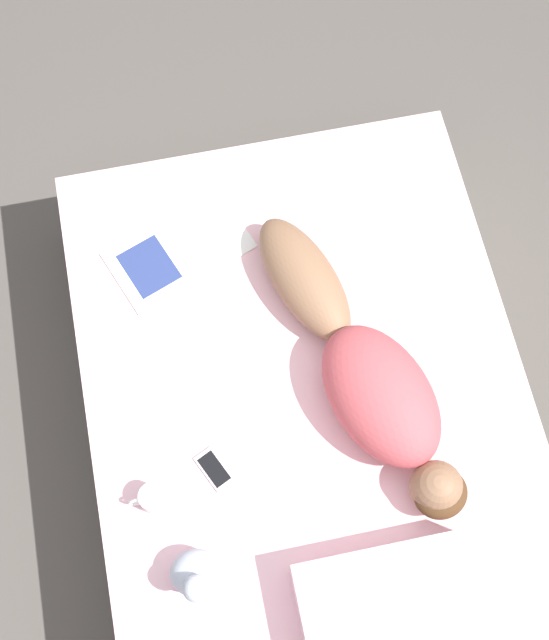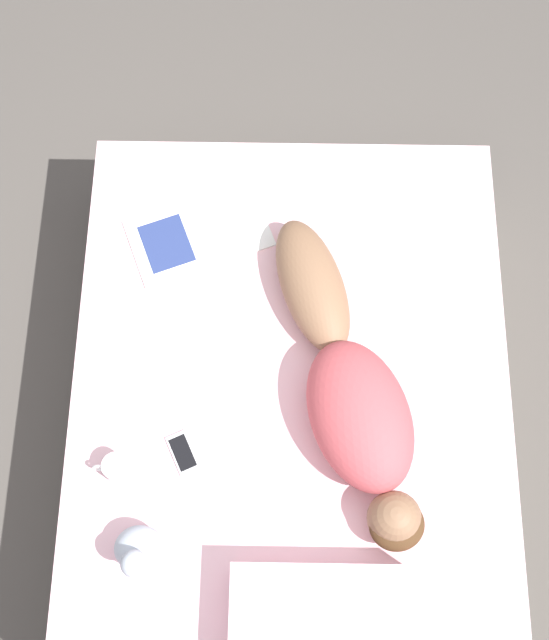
{
  "view_description": "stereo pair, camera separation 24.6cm",
  "coord_description": "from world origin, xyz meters",
  "px_view_note": "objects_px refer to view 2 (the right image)",
  "views": [
    {
      "loc": [
        0.29,
        0.87,
        3.42
      ],
      "look_at": [
        0.06,
        -0.24,
        0.54
      ],
      "focal_mm": 50.0,
      "sensor_mm": 36.0,
      "label": 1
    },
    {
      "loc": [
        0.04,
        0.89,
        3.42
      ],
      "look_at": [
        0.06,
        -0.24,
        0.54
      ],
      "focal_mm": 50.0,
      "sensor_mm": 36.0,
      "label": 2
    }
  ],
  "objects_px": {
    "person": "(350,389)",
    "coffee_mug": "(116,468)",
    "open_magazine": "(198,234)",
    "cell_phone": "(183,453)"
  },
  "relations": [
    {
      "from": "person",
      "to": "coffee_mug",
      "type": "distance_m",
      "value": 0.81
    },
    {
      "from": "person",
      "to": "open_magazine",
      "type": "relative_size",
      "value": 2.11
    },
    {
      "from": "open_magazine",
      "to": "coffee_mug",
      "type": "relative_size",
      "value": 4.54
    },
    {
      "from": "person",
      "to": "coffee_mug",
      "type": "bearing_deg",
      "value": 1.24
    },
    {
      "from": "person",
      "to": "coffee_mug",
      "type": "relative_size",
      "value": 9.59
    },
    {
      "from": "open_magazine",
      "to": "cell_phone",
      "type": "xyz_separation_m",
      "value": [
        0.01,
        0.82,
        0.0
      ]
    },
    {
      "from": "open_magazine",
      "to": "coffee_mug",
      "type": "distance_m",
      "value": 0.91
    },
    {
      "from": "person",
      "to": "coffee_mug",
      "type": "xyz_separation_m",
      "value": [
        0.76,
        0.26,
        -0.06
      ]
    },
    {
      "from": "person",
      "to": "cell_phone",
      "type": "height_order",
      "value": "person"
    },
    {
      "from": "open_magazine",
      "to": "coffee_mug",
      "type": "xyz_separation_m",
      "value": [
        0.22,
        0.88,
        0.04
      ]
    }
  ]
}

